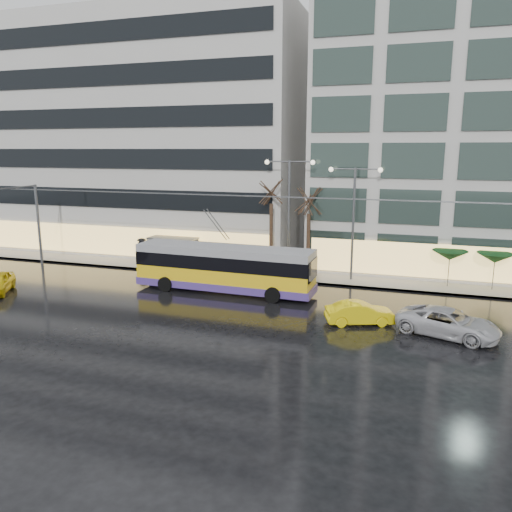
% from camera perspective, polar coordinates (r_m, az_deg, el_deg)
% --- Properties ---
extents(ground, '(140.00, 140.00, 0.00)m').
position_cam_1_polar(ground, '(30.90, -4.90, -6.80)').
color(ground, black).
rests_on(ground, ground).
extents(sidewalk, '(80.00, 10.00, 0.15)m').
position_cam_1_polar(sidewalk, '(43.15, 4.72, -1.19)').
color(sidewalk, gray).
rests_on(sidewalk, ground).
extents(kerb, '(80.00, 0.10, 0.15)m').
position_cam_1_polar(kerb, '(38.49, 3.04, -2.82)').
color(kerb, slate).
rests_on(kerb, ground).
extents(building_left, '(34.00, 14.00, 22.00)m').
position_cam_1_polar(building_left, '(53.48, -13.40, 13.07)').
color(building_left, '#B0AEA8').
rests_on(building_left, sidewalk).
extents(trolleybus, '(12.93, 5.20, 5.96)m').
position_cam_1_polar(trolleybus, '(35.43, -3.64, -1.58)').
color(trolleybus, yellow).
rests_on(trolleybus, ground).
extents(catenary, '(42.24, 5.12, 7.00)m').
position_cam_1_polar(catenary, '(36.83, 1.17, 3.16)').
color(catenary, '#595B60').
rests_on(catenary, ground).
extents(bus_shelter, '(4.20, 1.60, 2.51)m').
position_cam_1_polar(bus_shelter, '(43.24, -9.79, 1.25)').
color(bus_shelter, '#595B60').
rests_on(bus_shelter, sidewalk).
extents(street_lamp_near, '(3.96, 0.36, 9.03)m').
position_cam_1_polar(street_lamp_near, '(39.08, 3.80, 6.23)').
color(street_lamp_near, '#595B60').
rests_on(street_lamp_near, sidewalk).
extents(street_lamp_far, '(3.96, 0.36, 8.53)m').
position_cam_1_polar(street_lamp_far, '(38.23, 11.12, 5.48)').
color(street_lamp_far, '#595B60').
rests_on(street_lamp_far, sidewalk).
extents(tree_a, '(3.20, 3.20, 8.40)m').
position_cam_1_polar(tree_a, '(39.56, 1.76, 7.92)').
color(tree_a, black).
rests_on(tree_a, sidewalk).
extents(tree_b, '(3.20, 3.20, 7.70)m').
position_cam_1_polar(tree_b, '(39.10, 6.10, 6.79)').
color(tree_b, black).
rests_on(tree_b, sidewalk).
extents(parasol_a, '(2.50, 2.50, 2.65)m').
position_cam_1_polar(parasol_a, '(38.77, 21.27, 0.07)').
color(parasol_a, '#595B60').
rests_on(parasol_a, sidewalk).
extents(parasol_b, '(2.50, 2.50, 2.65)m').
position_cam_1_polar(parasol_b, '(39.09, 25.65, -0.21)').
color(parasol_b, '#595B60').
rests_on(parasol_b, sidewalk).
extents(taxi_b, '(4.22, 2.68, 1.31)m').
position_cam_1_polar(taxi_b, '(29.81, 11.79, -6.40)').
color(taxi_b, yellow).
rests_on(taxi_b, ground).
extents(sedan_silver, '(5.91, 4.12, 1.50)m').
position_cam_1_polar(sedan_silver, '(29.30, 21.10, -7.12)').
color(sedan_silver, '#B5B4BA').
rests_on(sedan_silver, ground).
extents(pedestrian_a, '(0.97, 0.99, 2.19)m').
position_cam_1_polar(pedestrian_a, '(42.25, -8.39, 0.50)').
color(pedestrian_a, black).
rests_on(pedestrian_a, sidewalk).
extents(pedestrian_b, '(0.93, 0.83, 1.57)m').
position_cam_1_polar(pedestrian_b, '(42.08, -6.10, -0.37)').
color(pedestrian_b, black).
rests_on(pedestrian_b, sidewalk).
extents(pedestrian_c, '(1.34, 0.96, 2.11)m').
position_cam_1_polar(pedestrian_c, '(45.63, -12.90, 0.82)').
color(pedestrian_c, black).
rests_on(pedestrian_c, sidewalk).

